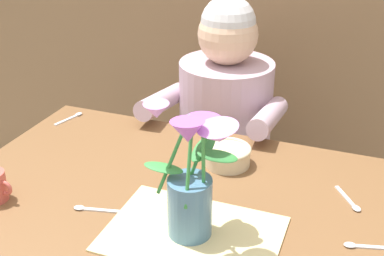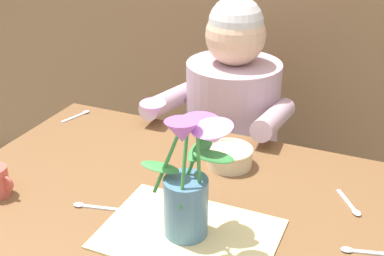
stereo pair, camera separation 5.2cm
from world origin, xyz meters
TOP-DOWN VIEW (x-y plane):
  - dining_table at (0.00, 0.00)m, footprint 1.20×0.80m
  - seated_person at (-0.06, 0.62)m, footprint 0.45×0.47m
  - striped_placemat at (0.10, -0.13)m, footprint 0.40×0.28m
  - flower_vase at (0.10, -0.13)m, footprint 0.24×0.21m
  - ceramic_bowl at (0.08, 0.21)m, footprint 0.14×0.14m
  - spoon_0 at (-0.52, 0.32)m, footprint 0.05×0.12m
  - spoon_1 at (-0.18, -0.13)m, footprint 0.12×0.04m
  - spoon_2 at (0.47, -0.04)m, footprint 0.12×0.04m
  - spoon_3 at (0.43, 0.13)m, footprint 0.08×0.11m

SIDE VIEW (x-z plane):
  - seated_person at x=-0.06m, z-range 0.00..1.13m
  - dining_table at x=0.00m, z-range 0.27..1.01m
  - striped_placemat at x=0.10m, z-range 0.74..0.74m
  - spoon_0 at x=-0.52m, z-range 0.74..0.75m
  - spoon_1 at x=-0.18m, z-range 0.74..0.75m
  - spoon_2 at x=0.47m, z-range 0.74..0.75m
  - spoon_3 at x=0.43m, z-range 0.74..0.75m
  - ceramic_bowl at x=0.08m, z-range 0.74..0.80m
  - flower_vase at x=0.10m, z-range 0.73..1.05m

